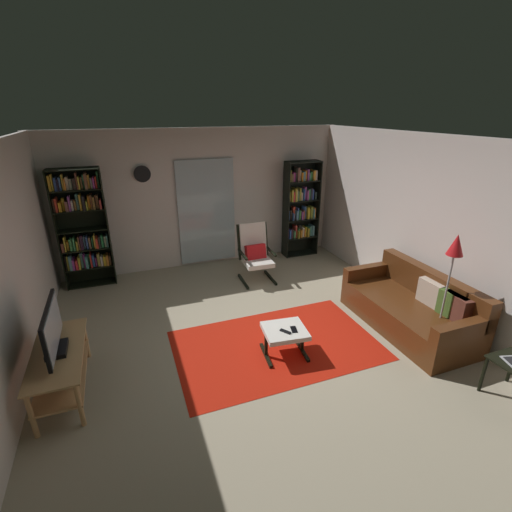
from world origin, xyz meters
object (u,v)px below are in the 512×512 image
object	(u,v)px
bookshelf_near_sofa	(300,207)
floor_lamp_by_sofa	(454,257)
tv_remote	(285,332)
tv_stand	(61,366)
cell_phone	(294,329)
wall_clock	(142,174)
television	(53,331)
ottoman	(285,333)
lounge_armchair	(255,251)
bookshelf_near_tv	(82,226)
leather_sofa	(413,309)

from	to	relation	value
bookshelf_near_sofa	floor_lamp_by_sofa	xyz separation A→B (m)	(0.23, -3.58, 0.21)
tv_remote	floor_lamp_by_sofa	size ratio (longest dim) A/B	0.09
tv_stand	cell_phone	size ratio (longest dim) A/B	8.98
tv_stand	tv_remote	distance (m)	2.53
bookshelf_near_sofa	wall_clock	xyz separation A→B (m)	(-3.03, 0.18, 0.82)
floor_lamp_by_sofa	bookshelf_near_sofa	bearing A→B (deg)	93.71
television	wall_clock	distance (m)	3.43
ottoman	cell_phone	bearing A→B (deg)	-30.30
television	wall_clock	xyz separation A→B (m)	(1.25, 3.01, 1.07)
lounge_armchair	ottoman	size ratio (longest dim) A/B	1.79
bookshelf_near_sofa	cell_phone	xyz separation A→B (m)	(-1.65, -3.13, -0.65)
bookshelf_near_tv	leather_sofa	size ratio (longest dim) A/B	1.06
bookshelf_near_sofa	wall_clock	world-z (taller)	wall_clock
tv_stand	bookshelf_near_sofa	size ratio (longest dim) A/B	0.64
lounge_armchair	tv_remote	xyz separation A→B (m)	(-0.47, -2.31, -0.15)
ottoman	bookshelf_near_tv	bearing A→B (deg)	127.62
floor_lamp_by_sofa	tv_stand	bearing A→B (deg)	170.72
lounge_armchair	floor_lamp_by_sofa	xyz separation A→B (m)	(1.54, -2.75, 0.71)
tv_remote	floor_lamp_by_sofa	distance (m)	2.23
television	leather_sofa	xyz separation A→B (m)	(4.49, -0.31, -0.48)
cell_phone	floor_lamp_by_sofa	bearing A→B (deg)	0.09
leather_sofa	wall_clock	bearing A→B (deg)	134.31
tv_remote	cell_phone	xyz separation A→B (m)	(0.12, 0.01, -0.00)
television	tv_remote	bearing A→B (deg)	-7.06
lounge_armchair	cell_phone	xyz separation A→B (m)	(-0.35, -2.30, -0.16)
bookshelf_near_sofa	ottoman	xyz separation A→B (m)	(-1.75, -3.07, -0.72)
bookshelf_near_tv	tv_remote	size ratio (longest dim) A/B	14.14
television	cell_phone	world-z (taller)	television
floor_lamp_by_sofa	television	bearing A→B (deg)	170.56
television	lounge_armchair	xyz separation A→B (m)	(2.98, 2.00, -0.25)
leather_sofa	floor_lamp_by_sofa	bearing A→B (deg)	-85.98
television	bookshelf_near_sofa	xyz separation A→B (m)	(4.29, 2.83, 0.25)
lounge_armchair	ottoman	bearing A→B (deg)	-101.19
ottoman	floor_lamp_by_sofa	distance (m)	2.25
leather_sofa	lounge_armchair	world-z (taller)	lounge_armchair
tv_stand	wall_clock	world-z (taller)	wall_clock
cell_phone	wall_clock	distance (m)	3.87
television	cell_phone	xyz separation A→B (m)	(2.63, -0.30, -0.40)
wall_clock	floor_lamp_by_sofa	bearing A→B (deg)	-49.01
tv_stand	wall_clock	size ratio (longest dim) A/B	4.33
lounge_armchair	cell_phone	bearing A→B (deg)	-98.61
television	lounge_armchair	distance (m)	3.60
ottoman	wall_clock	distance (m)	3.82
tv_remote	leather_sofa	bearing A→B (deg)	-33.82
television	ottoman	xyz separation A→B (m)	(2.54, -0.25, -0.47)
television	wall_clock	bearing A→B (deg)	67.37
tv_stand	tv_remote	bearing A→B (deg)	-6.78
lounge_armchair	wall_clock	size ratio (longest dim) A/B	3.53
bookshelf_near_tv	ottoman	bearing A→B (deg)	-52.38
television	lounge_armchair	size ratio (longest dim) A/B	0.87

